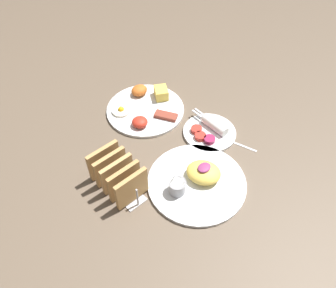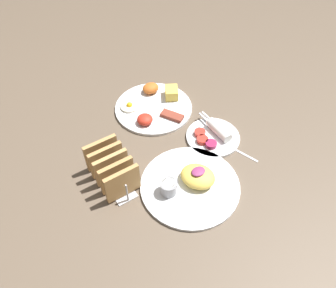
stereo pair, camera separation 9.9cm
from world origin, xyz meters
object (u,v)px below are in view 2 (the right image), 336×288
(plate_breakfast, at_px, (154,105))
(plate_foreground, at_px, (190,183))
(toast_rack, at_px, (112,169))
(plate_condiments, at_px, (213,136))

(plate_breakfast, relative_size, plate_foreground, 0.95)
(plate_breakfast, height_order, toast_rack, toast_rack)
(plate_foreground, distance_m, toast_rack, 0.22)
(toast_rack, bearing_deg, plate_condiments, -4.74)
(plate_breakfast, height_order, plate_foreground, plate_foreground)
(plate_breakfast, height_order, plate_condiments, plate_breakfast)
(toast_rack, bearing_deg, plate_breakfast, 37.83)
(plate_breakfast, xyz_separation_m, toast_rack, (-0.26, -0.20, 0.04))
(plate_condiments, height_order, plate_foreground, plate_foreground)
(plate_breakfast, distance_m, toast_rack, 0.33)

